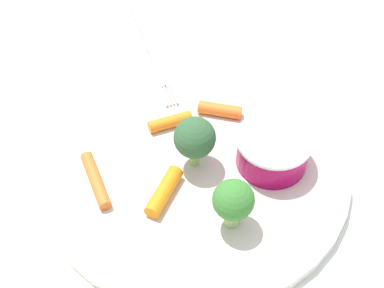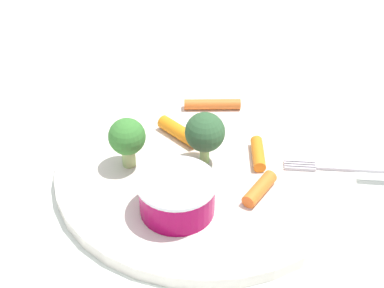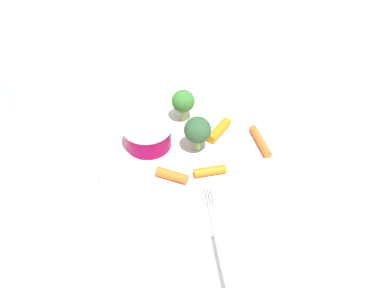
% 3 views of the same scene
% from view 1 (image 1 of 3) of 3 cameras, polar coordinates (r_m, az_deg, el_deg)
% --- Properties ---
extents(ground_plane, '(2.40, 2.40, 0.00)m').
position_cam_1_polar(ground_plane, '(0.52, 0.25, -2.71)').
color(ground_plane, white).
extents(plate, '(0.27, 0.27, 0.01)m').
position_cam_1_polar(plate, '(0.51, 0.26, -2.30)').
color(plate, silver).
rests_on(plate, ground_plane).
extents(sauce_cup, '(0.07, 0.07, 0.03)m').
position_cam_1_polar(sauce_cup, '(0.50, 7.95, -0.61)').
color(sauce_cup, '#960542').
rests_on(sauce_cup, plate).
extents(broccoli_floret_0, '(0.04, 0.04, 0.05)m').
position_cam_1_polar(broccoli_floret_0, '(0.48, 0.26, 0.39)').
color(broccoli_floret_0, '#87C368').
rests_on(broccoli_floret_0, plate).
extents(broccoli_floret_1, '(0.03, 0.03, 0.05)m').
position_cam_1_polar(broccoli_floret_1, '(0.45, 4.09, -5.63)').
color(broccoli_floret_1, '#9AB56A').
rests_on(broccoli_floret_1, plate).
extents(carrot_stick_0, '(0.03, 0.04, 0.01)m').
position_cam_1_polar(carrot_stick_0, '(0.53, -2.16, 2.20)').
color(carrot_stick_0, orange).
rests_on(carrot_stick_0, plate).
extents(carrot_stick_1, '(0.02, 0.05, 0.01)m').
position_cam_1_polar(carrot_stick_1, '(0.48, -2.52, -4.86)').
color(carrot_stick_1, orange).
rests_on(carrot_stick_1, plate).
extents(carrot_stick_2, '(0.05, 0.04, 0.01)m').
position_cam_1_polar(carrot_stick_2, '(0.50, -9.47, -3.53)').
color(carrot_stick_2, orange).
rests_on(carrot_stick_2, plate).
extents(carrot_stick_3, '(0.04, 0.03, 0.01)m').
position_cam_1_polar(carrot_stick_3, '(0.54, 2.75, 3.38)').
color(carrot_stick_3, orange).
rests_on(carrot_stick_3, plate).
extents(fork, '(0.15, 0.12, 0.00)m').
position_cam_1_polar(fork, '(0.62, -4.16, 9.47)').
color(fork, '#C0B7C1').
rests_on(fork, plate).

